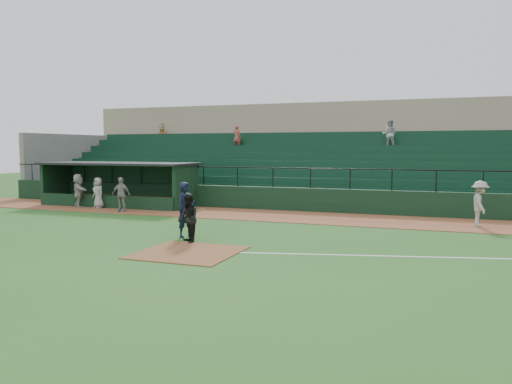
% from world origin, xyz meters
% --- Properties ---
extents(ground, '(90.00, 90.00, 0.00)m').
position_xyz_m(ground, '(0.00, 0.00, 0.00)').
color(ground, '#23531A').
rests_on(ground, ground).
extents(warning_track, '(40.00, 4.00, 0.03)m').
position_xyz_m(warning_track, '(0.00, 8.00, 0.01)').
color(warning_track, brown).
rests_on(warning_track, ground).
extents(home_plate_dirt, '(3.00, 3.00, 0.03)m').
position_xyz_m(home_plate_dirt, '(0.00, -1.00, 0.01)').
color(home_plate_dirt, brown).
rests_on(home_plate_dirt, ground).
extents(foul_line, '(17.49, 4.44, 0.01)m').
position_xyz_m(foul_line, '(8.00, 1.20, 0.01)').
color(foul_line, white).
rests_on(foul_line, ground).
extents(stadium_structure, '(38.00, 13.08, 6.40)m').
position_xyz_m(stadium_structure, '(-0.00, 16.46, 2.30)').
color(stadium_structure, black).
rests_on(stadium_structure, ground).
extents(dugout, '(8.90, 3.20, 2.42)m').
position_xyz_m(dugout, '(-9.75, 9.56, 1.33)').
color(dugout, black).
rests_on(dugout, ground).
extents(batter_at_plate, '(1.17, 0.87, 2.01)m').
position_xyz_m(batter_at_plate, '(-1.37, 1.42, 1.01)').
color(batter_at_plate, black).
rests_on(batter_at_plate, ground).
extents(umpire, '(1.02, 1.03, 1.68)m').
position_xyz_m(umpire, '(-0.78, 0.47, 0.84)').
color(umpire, black).
rests_on(umpire, ground).
extents(runner, '(0.86, 1.30, 1.88)m').
position_xyz_m(runner, '(8.74, 7.64, 0.97)').
color(runner, '#9E9994').
rests_on(runner, warning_track).
extents(dugout_player_a, '(1.04, 0.49, 1.73)m').
position_xyz_m(dugout_player_a, '(-7.93, 6.73, 0.90)').
color(dugout_player_a, gray).
rests_on(dugout_player_a, warning_track).
extents(dugout_player_b, '(0.93, 0.78, 1.63)m').
position_xyz_m(dugout_player_b, '(-9.93, 7.52, 0.85)').
color(dugout_player_b, '#9E9994').
rests_on(dugout_player_b, warning_track).
extents(dugout_player_c, '(1.66, 1.46, 1.81)m').
position_xyz_m(dugout_player_c, '(-11.21, 7.50, 0.94)').
color(dugout_player_c, '#ADA8A2').
rests_on(dugout_player_c, warning_track).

